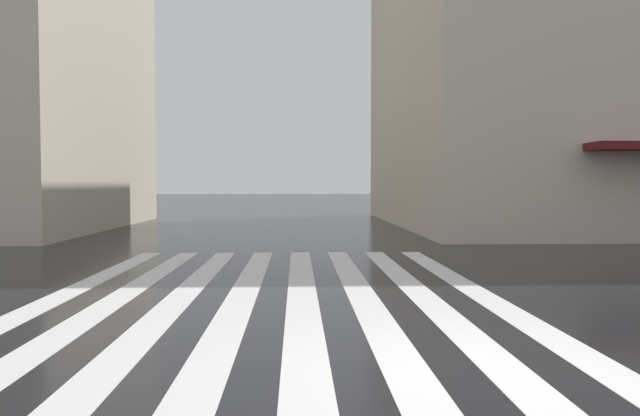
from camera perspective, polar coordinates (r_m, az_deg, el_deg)
name	(u,v)px	position (r m, az deg, el deg)	size (l,w,h in m)	color
ground_plane	(460,372)	(6.34, 13.09, -14.86)	(220.00, 220.00, 0.00)	black
zebra_crossing	(272,297)	(10.02, -4.57, -8.41)	(13.00, 7.50, 0.01)	silver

